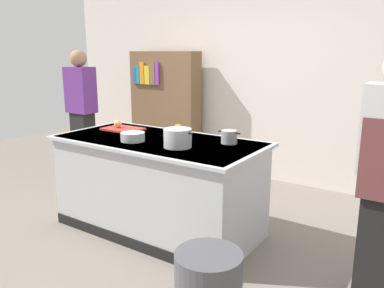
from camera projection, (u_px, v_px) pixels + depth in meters
The scene contains 11 objects.
ground_plane at pixel (160, 229), 3.83m from camera, with size 10.00×10.00×0.00m, color slate.
back_wall at pixel (256, 67), 5.18m from camera, with size 6.40×0.12×3.00m, color silver.
counter_island at pixel (159, 184), 3.72m from camera, with size 1.98×0.98×0.90m.
cutting_board at pixel (123, 129), 4.05m from camera, with size 0.40×0.28×0.02m, color red.
onion at pixel (118, 124), 4.06m from camera, with size 0.08×0.08×0.08m, color tan.
stock_pot at pixel (178, 138), 3.31m from camera, with size 0.31×0.24×0.16m.
sauce_pan at pixel (229, 137), 3.45m from camera, with size 0.21×0.14×0.12m.
mixing_bowl at pixel (133, 137), 3.55m from camera, with size 0.22×0.22×0.08m, color #B7BABF.
juice_cup at pixel (178, 130), 3.80m from camera, with size 0.07×0.07×0.10m, color yellow.
person_guest at pixel (82, 112), 5.21m from camera, with size 0.38×0.24×1.72m.
bookshelf at pixel (165, 110), 5.79m from camera, with size 1.10×0.31×1.70m.
Camera 1 is at (2.23, -2.76, 1.70)m, focal length 36.40 mm.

